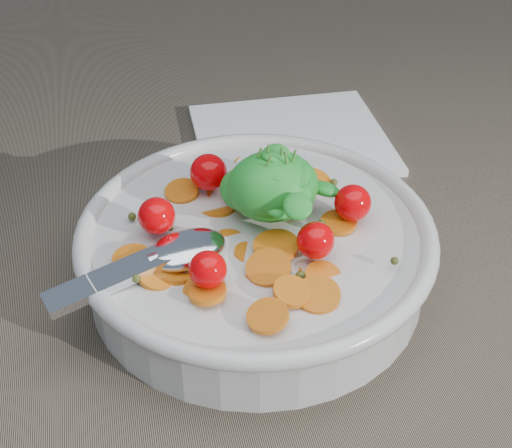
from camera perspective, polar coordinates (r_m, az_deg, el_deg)
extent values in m
plane|color=#776955|center=(0.51, -0.65, -4.35)|extent=(6.00, 6.00, 0.00)
cylinder|color=silver|center=(0.49, 0.00, -2.56)|extent=(0.23, 0.23, 0.04)
torus|color=silver|center=(0.48, 0.00, -0.53)|extent=(0.24, 0.24, 0.01)
cylinder|color=silver|center=(0.51, 0.00, -4.25)|extent=(0.12, 0.12, 0.01)
cylinder|color=brown|center=(0.49, 0.00, -2.56)|extent=(0.21, 0.21, 0.03)
cylinder|color=orange|center=(0.49, 6.62, 0.11)|extent=(0.03, 0.03, 0.01)
cylinder|color=orange|center=(0.43, -3.91, -5.54)|extent=(0.03, 0.03, 0.01)
cylinder|color=orange|center=(0.44, -4.12, -5.35)|extent=(0.03, 0.03, 0.01)
cylinder|color=orange|center=(0.45, 5.39, -4.25)|extent=(0.03, 0.03, 0.01)
cylinder|color=orange|center=(0.52, -5.96, 2.60)|extent=(0.03, 0.03, 0.01)
cylinder|color=orange|center=(0.45, 2.16, -4.43)|extent=(0.04, 0.04, 0.01)
cylinder|color=orange|center=(0.50, -1.32, 2.39)|extent=(0.03, 0.03, 0.01)
cylinder|color=orange|center=(0.45, 0.52, -3.69)|extent=(0.04, 0.04, 0.01)
cylinder|color=orange|center=(0.46, -9.92, -2.69)|extent=(0.03, 0.03, 0.01)
cylinder|color=orange|center=(0.44, 0.98, -3.49)|extent=(0.03, 0.03, 0.01)
cylinder|color=orange|center=(0.46, -0.45, -2.51)|extent=(0.02, 0.02, 0.01)
cylinder|color=orange|center=(0.47, -2.19, -1.51)|extent=(0.03, 0.03, 0.01)
cylinder|color=orange|center=(0.52, 4.69, 3.42)|extent=(0.03, 0.03, 0.02)
cylinder|color=orange|center=(0.43, 2.88, -5.42)|extent=(0.03, 0.03, 0.01)
cylinder|color=orange|center=(0.52, -2.66, 2.34)|extent=(0.03, 0.03, 0.01)
cylinder|color=orange|center=(0.45, -7.79, -3.84)|extent=(0.03, 0.03, 0.02)
cylinder|color=orange|center=(0.43, 4.97, -5.67)|extent=(0.04, 0.04, 0.01)
cylinder|color=orange|center=(0.45, -6.34, -3.94)|extent=(0.04, 0.04, 0.01)
cylinder|color=orange|center=(0.41, 0.95, -7.36)|extent=(0.03, 0.03, 0.01)
cylinder|color=orange|center=(0.50, 1.06, 1.71)|extent=(0.04, 0.04, 0.01)
cylinder|color=orange|center=(0.46, 1.61, -1.78)|extent=(0.04, 0.04, 0.01)
cylinder|color=orange|center=(0.55, -0.52, 4.71)|extent=(0.03, 0.03, 0.01)
cylinder|color=orange|center=(0.50, -3.03, 1.23)|extent=(0.04, 0.04, 0.01)
sphere|color=#3F4517|center=(0.54, 4.61, 3.89)|extent=(0.01, 0.01, 0.01)
sphere|color=#3F4517|center=(0.52, 7.97, 2.20)|extent=(0.01, 0.01, 0.01)
sphere|color=#3F4517|center=(0.49, -9.88, 0.59)|extent=(0.01, 0.01, 0.01)
sphere|color=#3F4517|center=(0.55, 3.03, 5.20)|extent=(0.01, 0.01, 0.01)
sphere|color=#3F4517|center=(0.45, 1.18, -3.99)|extent=(0.01, 0.01, 0.01)
sphere|color=#3F4517|center=(0.45, -8.73, -2.84)|extent=(0.01, 0.01, 0.01)
sphere|color=#3F4517|center=(0.53, 6.24, 3.33)|extent=(0.01, 0.01, 0.01)
sphere|color=#3F4517|center=(0.51, 7.39, 1.92)|extent=(0.01, 0.01, 0.01)
sphere|color=#3F4517|center=(0.44, 3.58, -4.19)|extent=(0.01, 0.01, 0.01)
sphere|color=#3F4517|center=(0.48, 5.25, -0.02)|extent=(0.01, 0.01, 0.01)
sphere|color=#3F4517|center=(0.45, 11.02, -2.92)|extent=(0.01, 0.01, 0.01)
sphere|color=#3F4517|center=(0.53, -4.10, 3.78)|extent=(0.00, 0.00, 0.00)
sphere|color=#3F4517|center=(0.44, -9.57, -4.30)|extent=(0.01, 0.01, 0.01)
sphere|color=#3F4517|center=(0.48, -6.88, -0.30)|extent=(0.00, 0.00, 0.00)
sphere|color=#3F4517|center=(0.49, 7.10, 0.49)|extent=(0.00, 0.00, 0.00)
sphere|color=#3F4517|center=(0.52, -3.37, 3.62)|extent=(0.01, 0.01, 0.01)
sphere|color=#3F4517|center=(0.55, 1.74, 4.83)|extent=(0.01, 0.01, 0.01)
sphere|color=#E50005|center=(0.48, 7.74, 1.68)|extent=(0.03, 0.03, 0.03)
sphere|color=#E50005|center=(0.51, 2.73, 4.24)|extent=(0.02, 0.02, 0.02)
sphere|color=#E50005|center=(0.51, -3.82, 4.15)|extent=(0.03, 0.03, 0.03)
sphere|color=#E50005|center=(0.47, -7.96, 0.65)|extent=(0.02, 0.02, 0.02)
sphere|color=#E50005|center=(0.43, -3.88, -3.66)|extent=(0.02, 0.02, 0.02)
sphere|color=#E50005|center=(0.45, 4.78, -1.33)|extent=(0.02, 0.02, 0.02)
ellipsoid|color=green|center=(0.47, 1.35, 3.05)|extent=(0.06, 0.05, 0.05)
ellipsoid|color=green|center=(0.48, -0.81, 2.83)|extent=(0.04, 0.04, 0.03)
ellipsoid|color=green|center=(0.46, 1.22, 5.35)|extent=(0.02, 0.02, 0.01)
ellipsoid|color=green|center=(0.47, 1.23, 4.71)|extent=(0.02, 0.02, 0.02)
ellipsoid|color=green|center=(0.47, 1.40, 4.02)|extent=(0.02, 0.02, 0.02)
ellipsoid|color=green|center=(0.46, 1.60, 3.78)|extent=(0.03, 0.03, 0.03)
ellipsoid|color=green|center=(0.47, 1.49, 3.84)|extent=(0.03, 0.03, 0.01)
ellipsoid|color=green|center=(0.49, 1.01, 4.31)|extent=(0.02, 0.02, 0.02)
ellipsoid|color=green|center=(0.47, 1.50, 3.92)|extent=(0.03, 0.03, 0.03)
ellipsoid|color=green|center=(0.47, 1.31, 3.36)|extent=(0.02, 0.02, 0.02)
ellipsoid|color=green|center=(0.46, 1.79, 4.10)|extent=(0.03, 0.03, 0.01)
ellipsoid|color=green|center=(0.46, 3.50, 2.46)|extent=(0.02, 0.02, 0.02)
ellipsoid|color=green|center=(0.46, 1.51, 5.28)|extent=(0.03, 0.03, 0.02)
ellipsoid|color=green|center=(0.49, 5.49, 2.82)|extent=(0.03, 0.03, 0.02)
ellipsoid|color=green|center=(0.44, 3.36, 1.42)|extent=(0.02, 0.02, 0.02)
ellipsoid|color=green|center=(0.46, 2.71, 3.49)|extent=(0.02, 0.02, 0.01)
ellipsoid|color=green|center=(0.46, 1.10, 4.43)|extent=(0.02, 0.02, 0.01)
ellipsoid|color=green|center=(0.45, 1.65, 1.16)|extent=(0.02, 0.02, 0.01)
ellipsoid|color=green|center=(0.46, 3.06, 3.78)|extent=(0.03, 0.03, 0.02)
ellipsoid|color=green|center=(0.47, 1.95, 4.89)|extent=(0.03, 0.03, 0.02)
ellipsoid|color=green|center=(0.46, 0.32, 2.56)|extent=(0.03, 0.03, 0.02)
ellipsoid|color=green|center=(0.47, 1.67, 3.20)|extent=(0.02, 0.02, 0.01)
cylinder|color=#4C8C33|center=(0.47, -0.26, 4.33)|extent=(0.01, 0.01, 0.04)
cylinder|color=#4C8C33|center=(0.46, 2.02, 3.98)|extent=(0.00, 0.01, 0.04)
cylinder|color=#4C8C33|center=(0.46, 2.54, 3.95)|extent=(0.01, 0.01, 0.04)
cylinder|color=#4C8C33|center=(0.46, 2.63, 3.72)|extent=(0.01, 0.00, 0.04)
cylinder|color=#4C8C33|center=(0.46, 0.36, 3.55)|extent=(0.01, 0.01, 0.04)
cylinder|color=#4C8C33|center=(0.47, 0.64, 4.14)|extent=(0.01, 0.01, 0.04)
ellipsoid|color=silver|center=(0.46, -5.57, -2.03)|extent=(0.06, 0.05, 0.02)
cube|color=silver|center=(0.45, -10.42, -3.83)|extent=(0.10, 0.05, 0.02)
cylinder|color=silver|center=(0.45, -7.49, -2.64)|extent=(0.02, 0.01, 0.01)
cube|color=white|center=(0.66, 2.83, 6.81)|extent=(0.17, 0.15, 0.01)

